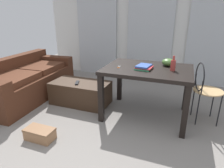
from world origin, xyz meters
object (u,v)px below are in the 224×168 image
at_px(couch, 26,81).
at_px(scissors, 119,67).
at_px(bowl, 168,62).
at_px(coffee_table, 81,93).
at_px(craft_table, 147,75).
at_px(book_stack, 144,67).
at_px(tv_remote_primary, 77,83).
at_px(shoebox, 40,134).
at_px(wire_chair, 204,86).
at_px(bottle_near, 173,65).

relative_size(couch, scissors, 16.20).
distance_m(couch, bowl, 2.52).
distance_m(coffee_table, scissors, 0.94).
xyz_separation_m(craft_table, scissors, (-0.40, -0.12, 0.10)).
bearing_deg(book_stack, bowl, 45.17).
xyz_separation_m(tv_remote_primary, shoebox, (0.06, -1.03, -0.32)).
relative_size(wire_chair, book_stack, 3.15).
bearing_deg(couch, shoebox, -41.58).
bearing_deg(wire_chair, craft_table, -171.04).
distance_m(tv_remote_primary, shoebox, 1.08).
bearing_deg(bottle_near, coffee_table, 178.12).
relative_size(coffee_table, shoebox, 2.67).
distance_m(bottle_near, scissors, 0.74).
relative_size(coffee_table, scissors, 8.15).
height_order(bottle_near, book_stack, bottle_near).
xyz_separation_m(couch, bowl, (2.45, 0.31, 0.50)).
distance_m(coffee_table, craft_table, 1.22).
xyz_separation_m(coffee_table, shoebox, (0.04, -1.10, -0.12)).
height_order(bottle_near, shoebox, bottle_near).
height_order(craft_table, wire_chair, wire_chair).
bearing_deg(bowl, wire_chair, -10.91).
relative_size(bottle_near, scissors, 1.67).
relative_size(couch, bottle_near, 9.71).
bearing_deg(couch, coffee_table, 6.32).
xyz_separation_m(couch, book_stack, (2.16, 0.01, 0.47)).
height_order(coffee_table, bottle_near, bottle_near).
relative_size(wire_chair, bottle_near, 4.31).
xyz_separation_m(bowl, shoebox, (-1.34, -1.29, -0.73)).
bearing_deg(couch, tv_remote_primary, 2.73).
height_order(scissors, shoebox, scissors).
bearing_deg(craft_table, couch, -177.65).
bearing_deg(bowl, book_stack, -134.83).
bearing_deg(shoebox, book_stack, 43.66).
bearing_deg(tv_remote_primary, book_stack, -24.95).
bearing_deg(craft_table, wire_chair, 8.96).
bearing_deg(craft_table, bottle_near, -3.45).
bearing_deg(bowl, craft_table, -139.07).
xyz_separation_m(couch, tv_remote_primary, (1.05, 0.05, 0.09)).
distance_m(bottle_near, book_stack, 0.39).
bearing_deg(bottle_near, bowl, 109.37).
distance_m(craft_table, bottle_near, 0.38).
relative_size(couch, wire_chair, 2.25).
xyz_separation_m(couch, shoebox, (1.11, -0.98, -0.23)).
height_order(couch, book_stack, book_stack).
distance_m(wire_chair, scissors, 1.20).
bearing_deg(coffee_table, book_stack, -5.54).
height_order(book_stack, tv_remote_primary, book_stack).
bearing_deg(bowl, coffee_table, -172.16).
bearing_deg(tv_remote_primary, wire_chair, -18.21).
relative_size(bottle_near, shoebox, 0.55).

